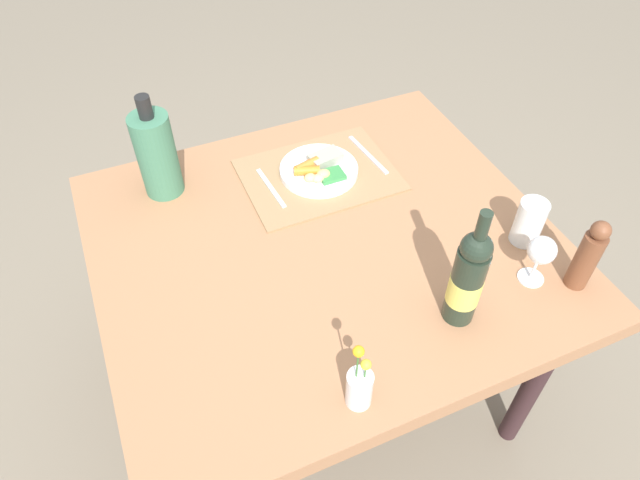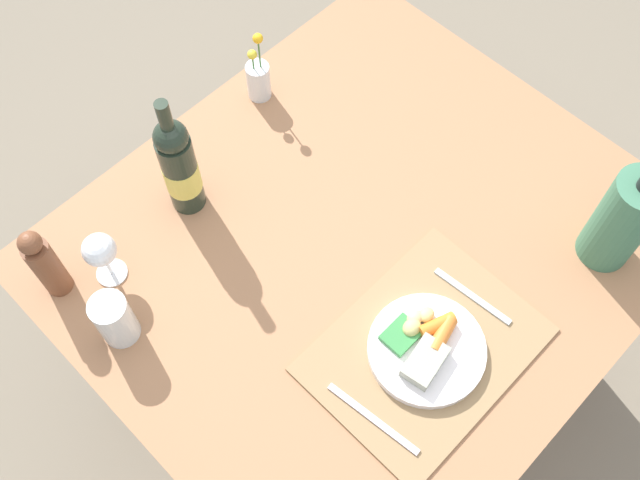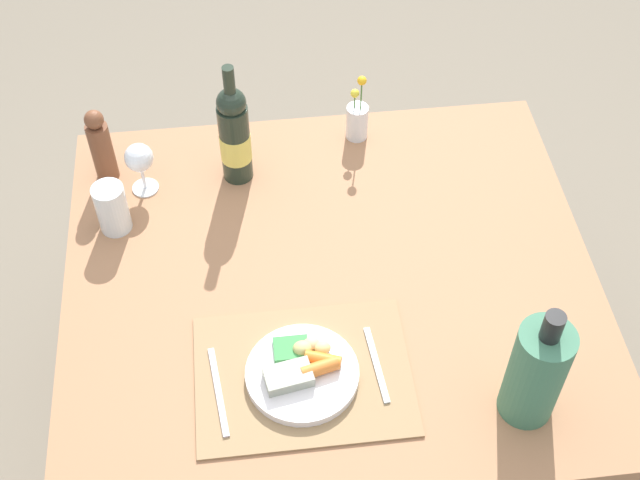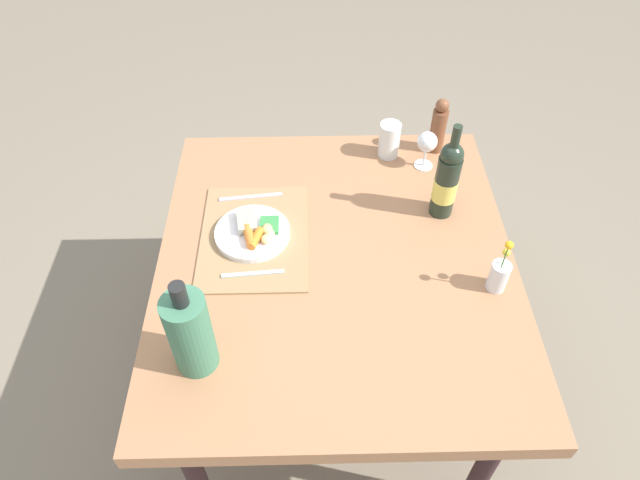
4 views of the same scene
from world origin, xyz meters
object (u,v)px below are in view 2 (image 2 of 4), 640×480
object	(u,v)px
fork	(373,419)
water_tumbler	(116,321)
dinner_plate	(426,347)
pepper_mill	(45,264)
wine_bottle	(179,166)
knife	(472,296)
wine_glass	(100,251)
cooler_bottle	(623,220)
dining_table	(361,258)
flower_vase	(258,78)

from	to	relation	value
fork	water_tumbler	xyz separation A→B (m)	(-0.22, 0.46, 0.05)
dinner_plate	pepper_mill	bearing A→B (deg)	123.75
dinner_plate	wine_bottle	size ratio (longest dim) A/B	0.70
knife	wine_glass	world-z (taller)	wine_glass
cooler_bottle	dinner_plate	bearing A→B (deg)	164.71
fork	cooler_bottle	distance (m)	0.61
knife	wine_bottle	xyz separation A→B (m)	(-0.25, 0.57, 0.12)
dining_table	knife	bearing A→B (deg)	-75.31
dining_table	knife	distance (m)	0.26
dining_table	water_tumbler	xyz separation A→B (m)	(-0.47, 0.20, 0.12)
knife	water_tumbler	world-z (taller)	water_tumbler
wine_glass	wine_bottle	size ratio (longest dim) A/B	0.42
fork	flower_vase	world-z (taller)	flower_vase
cooler_bottle	wine_glass	distance (m)	1.00
dinner_plate	wine_bottle	distance (m)	0.60
knife	dinner_plate	bearing A→B (deg)	177.72
knife	pepper_mill	world-z (taller)	pepper_mill
flower_vase	water_tumbler	world-z (taller)	flower_vase
cooler_bottle	flower_vase	size ratio (longest dim) A/B	1.57
water_tumbler	wine_bottle	size ratio (longest dim) A/B	0.39
knife	flower_vase	distance (m)	0.68
dining_table	flower_vase	xyz separation A→B (m)	(0.12, 0.44, 0.12)
wine_bottle	dining_table	bearing A→B (deg)	-61.17
pepper_mill	water_tumbler	distance (m)	0.17
dining_table	knife	size ratio (longest dim) A/B	6.51
dining_table	dinner_plate	distance (m)	0.28
cooler_bottle	pepper_mill	size ratio (longest dim) A/B	1.49
dinner_plate	wine_glass	xyz separation A→B (m)	(-0.32, 0.56, 0.07)
pepper_mill	wine_glass	distance (m)	0.10
pepper_mill	water_tumbler	xyz separation A→B (m)	(0.03, -0.17, -0.04)
dining_table	water_tumbler	world-z (taller)	water_tumbler
cooler_bottle	water_tumbler	world-z (taller)	cooler_bottle
water_tumbler	pepper_mill	bearing A→B (deg)	98.68
cooler_bottle	wine_glass	world-z (taller)	cooler_bottle
flower_vase	pepper_mill	bearing A→B (deg)	-173.48
flower_vase	wine_glass	size ratio (longest dim) A/B	1.41
dining_table	knife	xyz separation A→B (m)	(0.06, -0.24, 0.08)
knife	flower_vase	size ratio (longest dim) A/B	0.93
dining_table	flower_vase	size ratio (longest dim) A/B	6.05
wine_glass	wine_bottle	distance (m)	0.23
dinner_plate	wine_glass	bearing A→B (deg)	119.74
cooler_bottle	pepper_mill	bearing A→B (deg)	138.80
fork	cooler_bottle	xyz separation A→B (m)	(0.59, -0.10, 0.12)
dinner_plate	cooler_bottle	xyz separation A→B (m)	(0.42, -0.12, 0.10)
fork	knife	bearing A→B (deg)	-2.00
water_tumbler	dinner_plate	bearing A→B (deg)	-49.23
fork	flower_vase	distance (m)	0.80
dining_table	pepper_mill	world-z (taller)	pepper_mill
wine_bottle	knife	bearing A→B (deg)	-66.72
fork	pepper_mill	bearing A→B (deg)	104.35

